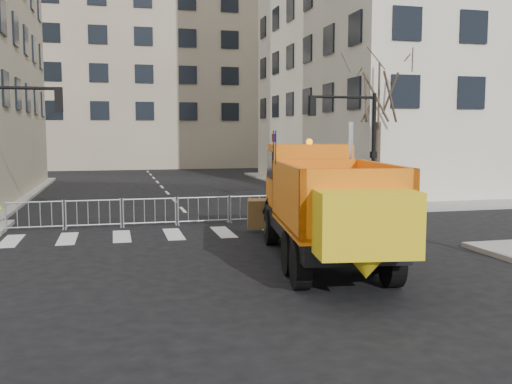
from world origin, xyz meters
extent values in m
plane|color=black|center=(0.00, 0.00, 0.00)|extent=(120.00, 120.00, 0.00)
cube|color=gray|center=(0.00, 8.50, 0.07)|extent=(64.00, 5.00, 0.15)
cube|color=tan|center=(0.00, 52.00, 12.00)|extent=(30.00, 18.00, 24.00)
cylinder|color=black|center=(8.50, 9.50, 2.70)|extent=(0.18, 0.18, 5.40)
cube|color=black|center=(2.44, 0.03, 0.98)|extent=(3.42, 7.67, 0.46)
cylinder|color=black|center=(1.77, 2.83, 0.57)|extent=(0.52, 1.17, 1.13)
cylinder|color=black|center=(3.90, 2.51, 0.57)|extent=(0.52, 1.17, 1.13)
cylinder|color=black|center=(1.18, -1.14, 0.57)|extent=(0.52, 1.17, 1.13)
cylinder|color=black|center=(3.32, -1.46, 0.57)|extent=(0.52, 1.17, 1.13)
cylinder|color=black|center=(0.99, -2.46, 0.57)|extent=(0.52, 1.17, 1.13)
cylinder|color=black|center=(3.12, -2.78, 0.57)|extent=(0.52, 1.17, 1.13)
cube|color=orange|center=(2.92, 3.28, 1.70)|extent=(2.38, 1.94, 1.03)
cube|color=orange|center=(2.73, 1.96, 2.31)|extent=(2.58, 1.97, 1.85)
cylinder|color=silver|center=(3.69, 1.04, 2.68)|extent=(0.14, 0.14, 2.47)
cube|color=orange|center=(2.23, -1.40, 2.06)|extent=(3.21, 4.85, 1.70)
cube|color=yellow|center=(1.83, -4.15, 1.75)|extent=(2.19, 1.32, 1.34)
cube|color=brown|center=(3.18, 5.01, 0.67)|extent=(3.34, 1.07, 1.16)
imported|color=black|center=(2.93, 5.60, 0.80)|extent=(0.61, 0.42, 1.60)
imported|color=black|center=(3.71, 5.31, 0.98)|extent=(1.19, 1.12, 1.95)
imported|color=black|center=(2.15, 3.90, 0.97)|extent=(1.19, 1.05, 1.93)
cube|color=#B3110D|center=(4.47, 9.58, 0.70)|extent=(0.50, 0.46, 1.10)
camera|label=1|loc=(-3.11, -14.64, 3.56)|focal=40.00mm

